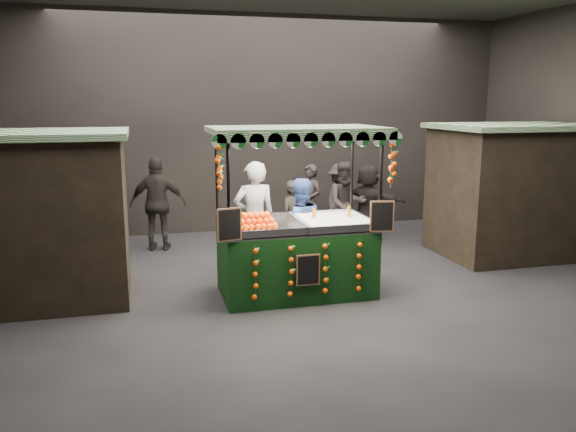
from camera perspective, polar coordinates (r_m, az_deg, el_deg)
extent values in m
plane|color=black|center=(9.24, 3.63, -7.85)|extent=(12.00, 12.00, 0.00)
cube|color=black|center=(13.58, -2.88, 9.09)|extent=(12.00, 0.10, 5.00)
cube|color=black|center=(4.32, 25.19, 3.05)|extent=(12.00, 0.10, 5.00)
cube|color=black|center=(9.60, -24.17, -0.38)|extent=(2.80, 2.00, 2.50)
cube|color=#125318|center=(9.44, -24.81, 7.36)|extent=(3.00, 2.20, 0.10)
cube|color=black|center=(12.25, 21.39, 2.19)|extent=(2.80, 2.00, 2.50)
cube|color=#125318|center=(12.13, 21.83, 8.26)|extent=(3.00, 2.20, 0.10)
cube|color=black|center=(9.15, 0.79, -4.51)|extent=(2.35, 1.28, 1.07)
cube|color=#AFB1B6|center=(9.02, 0.80, -1.11)|extent=(2.35, 1.28, 0.04)
cylinder|color=black|center=(8.16, -5.84, -1.12)|extent=(0.05, 0.05, 2.57)
cylinder|color=black|center=(8.79, 9.08, -0.30)|extent=(0.05, 0.05, 2.57)
cylinder|color=black|center=(9.34, -6.98, 0.46)|extent=(0.05, 0.05, 2.57)
cylinder|color=black|center=(9.90, 6.27, 1.09)|extent=(0.05, 0.05, 2.57)
cube|color=#125318|center=(8.81, 0.83, 8.58)|extent=(2.62, 1.55, 0.09)
cube|color=white|center=(9.19, 4.67, -0.50)|extent=(1.05, 1.16, 0.09)
cube|color=black|center=(8.08, -5.85, -0.85)|extent=(0.36, 0.10, 0.47)
cube|color=black|center=(8.73, 9.33, -0.03)|extent=(0.36, 0.10, 0.47)
cube|color=black|center=(8.51, 2.01, -5.39)|extent=(0.36, 0.03, 0.47)
imported|color=gray|center=(10.03, -3.35, -0.30)|extent=(0.75, 0.51, 2.03)
imported|color=navy|center=(9.91, 1.14, -1.25)|extent=(0.85, 0.66, 1.75)
imported|color=black|center=(11.16, 0.65, -0.37)|extent=(0.65, 0.54, 1.54)
imported|color=#2E2625|center=(12.21, 5.82, 1.22)|extent=(0.88, 0.68, 1.80)
imported|color=black|center=(12.03, -12.79, 1.21)|extent=(1.21, 0.70, 1.95)
imported|color=black|center=(12.69, 5.24, 1.44)|extent=(1.20, 1.26, 1.71)
imported|color=black|center=(10.83, -20.98, -1.27)|extent=(0.86, 0.62, 1.62)
imported|color=black|center=(12.66, 7.94, 1.32)|extent=(1.52, 1.42, 1.70)
imported|color=#2E2625|center=(12.65, 2.18, 1.36)|extent=(0.64, 0.73, 1.68)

